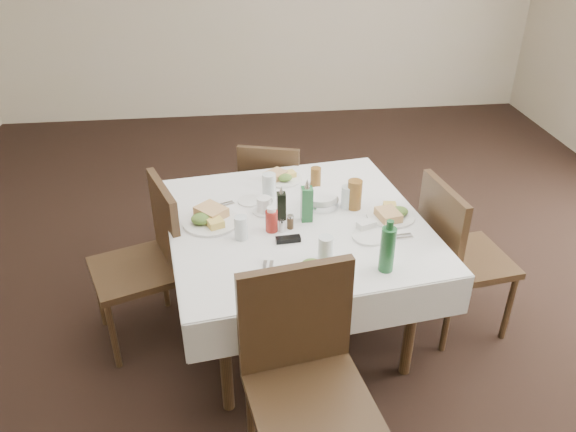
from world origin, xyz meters
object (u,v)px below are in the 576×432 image
object	(u,v)px
chair_west	(149,254)
water_e	(347,197)
dining_table	(297,234)
green_bottle	(387,249)
oil_cruet_dark	(281,205)
water_w	(241,228)
water_n	(269,186)
coffee_mug	(264,206)
chair_south	(304,369)
water_s	(326,249)
oil_cruet_green	(307,203)
bread_basket	(320,200)
chair_north	(272,191)
chair_east	(455,250)
ketchup_bottle	(272,220)

from	to	relation	value
chair_west	water_e	size ratio (longest dim) A/B	7.35
dining_table	green_bottle	bearing A→B (deg)	-53.30
oil_cruet_dark	water_e	bearing A→B (deg)	11.90
dining_table	water_w	bearing A→B (deg)	-156.55
water_n	green_bottle	xyz separation A→B (m)	(0.48, -0.78, 0.05)
water_n	water_e	distance (m)	0.46
coffee_mug	chair_south	bearing A→B (deg)	-85.54
oil_cruet_dark	water_w	bearing A→B (deg)	-142.46
chair_south	water_s	world-z (taller)	chair_south
chair_west	water_w	size ratio (longest dim) A/B	7.63
water_s	oil_cruet_green	size ratio (longest dim) A/B	0.53
water_s	oil_cruet_dark	bearing A→B (deg)	112.15
oil_cruet_dark	bread_basket	bearing A→B (deg)	27.48
chair_south	water_s	bearing A→B (deg)	71.45
chair_south	oil_cruet_green	world-z (taller)	chair_south
water_e	coffee_mug	bearing A→B (deg)	-179.72
bread_basket	green_bottle	size ratio (longest dim) A/B	0.78
chair_north	oil_cruet_green	xyz separation A→B (m)	(0.12, -0.85, 0.37)
water_n	chair_north	bearing A→B (deg)	83.74
chair_east	coffee_mug	bearing A→B (deg)	170.06
ketchup_bottle	chair_north	bearing A→B (deg)	85.04
chair_north	ketchup_bottle	size ratio (longest dim) A/B	6.19
water_w	ketchup_bottle	size ratio (longest dim) A/B	0.90
chair_south	water_s	distance (m)	0.61
chair_west	green_bottle	bearing A→B (deg)	-25.92
water_n	ketchup_bottle	distance (m)	0.37
bread_basket	oil_cruet_green	size ratio (longest dim) A/B	0.83
dining_table	oil_cruet_dark	world-z (taller)	oil_cruet_dark
chair_east	coffee_mug	distance (m)	1.11
water_e	bread_basket	distance (m)	0.15
chair_north	bread_basket	xyz separation A→B (m)	(0.22, -0.69, 0.30)
water_w	chair_north	bearing A→B (deg)	76.22
water_s	chair_east	bearing A→B (deg)	21.07
coffee_mug	green_bottle	size ratio (longest dim) A/B	0.47
chair_south	chair_west	size ratio (longest dim) A/B	1.08
water_n	chair_south	bearing A→B (deg)	-88.26
water_w	oil_cruet_green	size ratio (longest dim) A/B	0.50
dining_table	water_s	distance (m)	0.41
water_e	coffee_mug	distance (m)	0.47
dining_table	chair_north	size ratio (longest dim) A/B	1.77
dining_table	water_n	size ratio (longest dim) A/B	10.56
chair_north	chair_west	bearing A→B (deg)	-134.64
chair_east	ketchup_bottle	xyz separation A→B (m)	(-1.04, -0.01, 0.28)
bread_basket	oil_cruet_dark	world-z (taller)	oil_cruet_dark
chair_north	water_n	size ratio (longest dim) A/B	5.96
water_n	water_w	size ratio (longest dim) A/B	1.15
water_e	water_s	bearing A→B (deg)	-112.92
oil_cruet_dark	water_n	bearing A→B (deg)	99.78
chair_east	bread_basket	distance (m)	0.81
water_w	chair_east	bearing A→B (deg)	3.08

